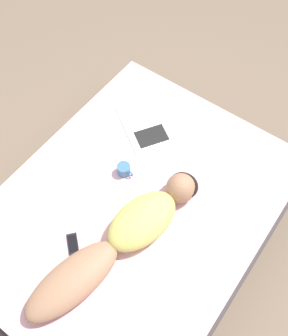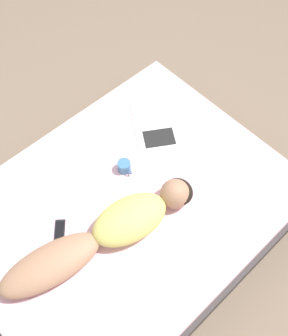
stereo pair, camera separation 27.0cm
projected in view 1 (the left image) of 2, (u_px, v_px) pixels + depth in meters
The scene contains 6 objects.
ground_plane at pixel (135, 233), 3.08m from camera, with size 12.00×12.00×0.00m, color #7A6651.
bed at pixel (134, 220), 2.86m from camera, with size 1.72×2.21×0.51m.
person at pixel (124, 236), 2.43m from camera, with size 0.50×1.36×0.20m.
open_magazine at pixel (146, 125), 2.98m from camera, with size 0.58×0.54×0.01m.
coffee_mug at pixel (124, 169), 2.74m from camera, with size 0.13×0.09×0.08m.
cell_phone at pixel (73, 244), 2.49m from camera, with size 0.15×0.14×0.01m.
Camera 1 is at (0.74, -0.90, 2.90)m, focal length 42.00 mm.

